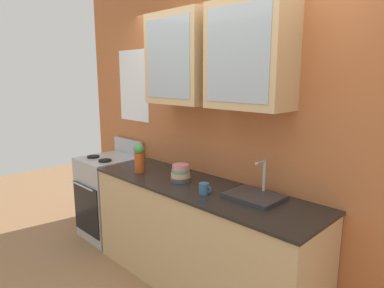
{
  "coord_description": "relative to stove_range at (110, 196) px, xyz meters",
  "views": [
    {
      "loc": [
        1.94,
        -2.0,
        1.86
      ],
      "look_at": [
        -0.07,
        0.0,
        1.29
      ],
      "focal_mm": 31.89,
      "sensor_mm": 36.0,
      "label": 1
    }
  ],
  "objects": [
    {
      "name": "ground_plane",
      "position": [
        1.44,
        0.0,
        -0.48
      ],
      "size": [
        10.0,
        10.0,
        0.0
      ],
      "primitive_type": "plane",
      "color": "#936B47"
    },
    {
      "name": "back_wall_unit",
      "position": [
        1.44,
        0.33,
        1.08
      ],
      "size": [
        4.31,
        0.43,
        2.86
      ],
      "color": "#B76638",
      "rests_on": "ground_plane"
    },
    {
      "name": "counter",
      "position": [
        1.44,
        0.0,
        -0.01
      ],
      "size": [
        2.23,
        0.66,
        0.94
      ],
      "color": "tan",
      "rests_on": "ground_plane"
    },
    {
      "name": "stove_range",
      "position": [
        0.0,
        0.0,
        0.0
      ],
      "size": [
        0.57,
        0.65,
        1.12
      ],
      "color": "#ADAFB5",
      "rests_on": "ground_plane"
    },
    {
      "name": "sink_faucet",
      "position": [
        1.96,
        0.09,
        0.49
      ],
      "size": [
        0.41,
        0.32,
        0.28
      ],
      "color": "#2D2D30",
      "rests_on": "counter"
    },
    {
      "name": "bowl_stack",
      "position": [
        1.24,
        -0.01,
        0.53
      ],
      "size": [
        0.18,
        0.18,
        0.15
      ],
      "color": "#4C4C54",
      "rests_on": "counter"
    },
    {
      "name": "vase",
      "position": [
        0.74,
        -0.09,
        0.61
      ],
      "size": [
        0.11,
        0.11,
        0.28
      ],
      "color": "#BF4C19",
      "rests_on": "counter"
    },
    {
      "name": "cup_near_sink",
      "position": [
        1.62,
        -0.11,
        0.51
      ],
      "size": [
        0.12,
        0.08,
        0.09
      ],
      "color": "#38608C",
      "rests_on": "counter"
    }
  ]
}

